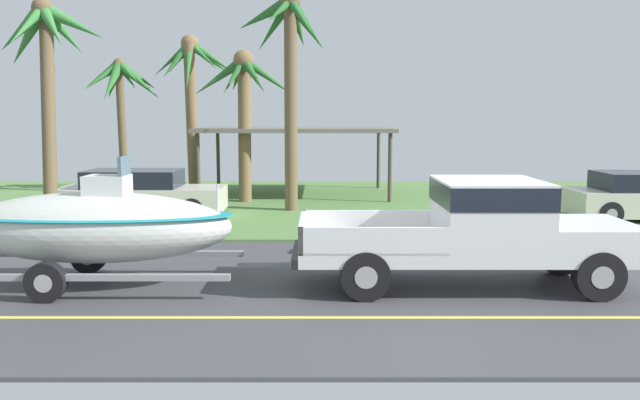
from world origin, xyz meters
TOP-DOWN VIEW (x-y plane):
  - ground at (0.00, 8.38)m, footprint 36.00×22.00m
  - pickup_truck_towing at (0.57, -0.01)m, footprint 5.89×2.03m
  - boat_on_trailer at (-6.15, -0.01)m, footprint 5.97×2.16m
  - parked_sedan_far at (-7.53, 7.85)m, footprint 4.72×1.89m
  - carport_awning at (-3.16, 13.00)m, footprint 6.96×4.85m
  - palm_tree_near_left at (-9.64, 13.31)m, footprint 2.89×3.04m
  - palm_tree_near_right at (-9.62, 6.76)m, footprint 3.23×2.96m
  - palm_tree_mid at (-4.84, 11.08)m, footprint 3.55×2.59m
  - palm_tree_far_left at (-3.24, 9.01)m, footprint 2.89×3.13m
  - palm_tree_far_right at (-7.09, 13.88)m, footprint 3.27×2.84m

SIDE VIEW (x-z plane):
  - ground at x=0.00m, z-range -0.07..0.04m
  - parked_sedan_far at x=-7.53m, z-range -0.02..1.36m
  - pickup_truck_towing at x=0.57m, z-range 0.11..1.96m
  - boat_on_trailer at x=-6.15m, z-range -0.08..2.18m
  - carport_awning at x=-3.16m, z-range 1.14..3.66m
  - palm_tree_mid at x=-4.84m, z-range 1.07..6.21m
  - palm_tree_near_left at x=-9.64m, z-range 1.46..6.52m
  - palm_tree_far_right at x=-7.09m, z-range 1.41..7.39m
  - palm_tree_near_right at x=-9.62m, z-range 1.56..7.62m
  - palm_tree_far_left at x=-3.24m, z-range 1.57..8.21m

